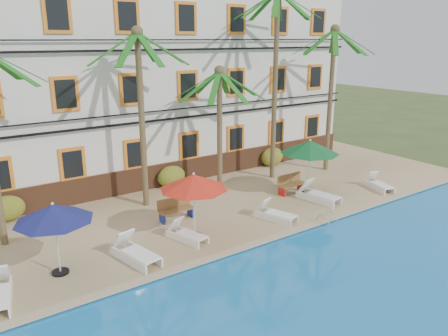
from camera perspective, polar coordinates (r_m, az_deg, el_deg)
ground at (r=17.26m, az=3.08°, el=-9.26°), size 100.00×100.00×0.00m
pool_deck at (r=21.05m, az=-5.29°, el=-4.05°), size 30.00×12.00×0.25m
swimming_pool at (r=13.20m, az=23.17°, el=-19.12°), size 26.00×12.00×0.20m
pool_coping at (r=16.51m, az=5.03°, el=-9.49°), size 30.00×0.35×0.06m
hotel_building at (r=24.28m, az=-11.58°, el=11.19°), size 25.40×6.44×10.22m
palm_b at (r=19.02m, az=-10.87°, el=9.45°), size 4.29×4.29×7.77m
palm_c at (r=20.93m, az=-0.58°, el=7.59°), size 4.29×4.29×6.07m
palm_d at (r=22.83m, az=6.77°, el=13.55°), size 4.29×4.29×9.72m
palm_e at (r=24.96m, az=13.88°, el=11.19°), size 4.29×4.29×7.99m
shrub_left at (r=20.09m, az=-26.60°, el=-4.78°), size 1.50×0.90×1.10m
shrub_mid at (r=22.26m, az=-6.89°, el=-1.10°), size 1.50×0.90×1.10m
shrub_right at (r=25.93m, az=6.30°, el=1.47°), size 1.50×0.90×1.10m
umbrella_blue at (r=14.53m, az=-21.39°, el=-5.51°), size 2.44×2.44×2.45m
umbrella_red at (r=16.08m, az=-3.98°, el=-1.86°), size 2.57×2.57×2.57m
umbrella_green at (r=20.82m, az=11.14°, el=2.67°), size 2.78×2.78×2.77m
lounger_b at (r=15.35m, az=-11.54°, el=-10.73°), size 1.12×2.12×0.95m
lounger_c at (r=16.54m, az=-4.96°, el=-8.55°), size 1.05×1.79×0.80m
lounger_d at (r=18.36m, az=6.66°, el=-5.93°), size 1.15×1.89×0.84m
lounger_e at (r=20.73m, az=12.15°, el=-3.40°), size 1.09×2.15×0.97m
lounger_f at (r=23.16m, az=19.50°, el=-1.99°), size 1.08×1.84×0.82m
bench_left at (r=18.34m, az=-6.36°, el=-5.28°), size 1.51×0.52×0.93m
bench_right at (r=21.54m, az=8.70°, el=-2.01°), size 1.52×0.53×0.93m
pool_ladder at (r=18.63m, az=13.32°, el=-6.85°), size 0.54×0.74×0.74m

